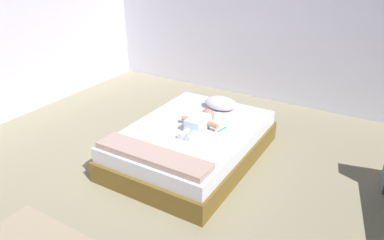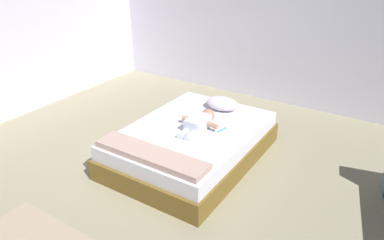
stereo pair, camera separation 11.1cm
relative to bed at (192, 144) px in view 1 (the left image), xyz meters
name	(u,v)px [view 1 (the left image)]	position (x,y,z in m)	size (l,w,h in m)	color
ground_plane	(168,202)	(0.22, -0.80, -0.19)	(8.00, 8.00, 0.00)	gray
wall_behind_bed	(283,12)	(0.22, 2.20, 1.18)	(8.00, 0.12, 2.73)	silver
bed	(192,144)	(0.00, 0.00, 0.00)	(1.34, 1.90, 0.39)	brown
pillow	(221,103)	(0.04, 0.63, 0.28)	(0.41, 0.28, 0.16)	silver
baby	(200,122)	(0.07, 0.06, 0.27)	(0.46, 0.60, 0.16)	silver
toothbrush	(223,129)	(0.31, 0.14, 0.21)	(0.05, 0.16, 0.02)	#308AED
blanket	(152,155)	(0.00, -0.74, 0.23)	(1.21, 0.28, 0.06)	tan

